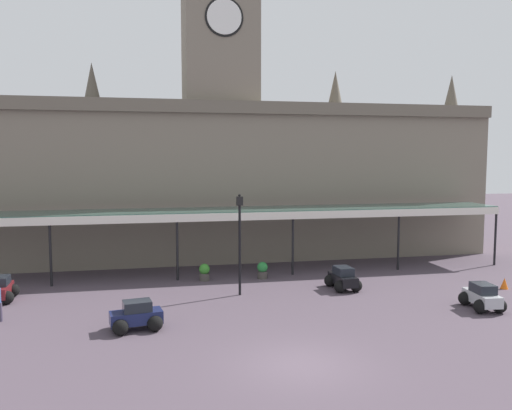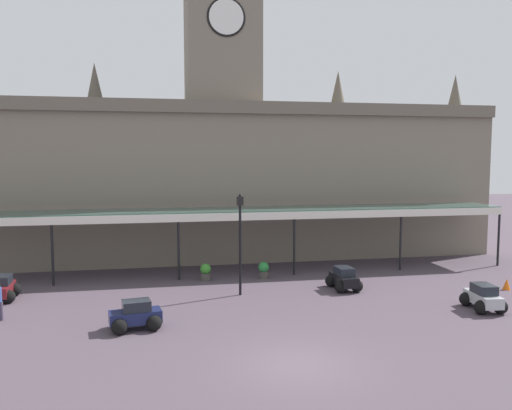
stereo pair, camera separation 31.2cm
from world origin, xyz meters
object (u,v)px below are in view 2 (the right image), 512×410
at_px(car_navy_sedan, 136,317).
at_px(car_maroon_sedan, 2,290).
at_px(victorian_lamppost, 240,233).
at_px(traffic_cone, 507,284).
at_px(car_black_sedan, 344,280).
at_px(planter_by_canopy, 206,272).
at_px(car_silver_sedan, 483,299).
at_px(planter_near_kerb, 264,270).

height_order(car_navy_sedan, car_maroon_sedan, same).
xyz_separation_m(victorian_lamppost, traffic_cone, (13.88, -1.64, -2.87)).
xyz_separation_m(car_black_sedan, traffic_cone, (8.36, -1.69, -0.21)).
xyz_separation_m(car_navy_sedan, car_black_sedan, (10.51, 4.42, 0.00)).
bearing_deg(victorian_lamppost, car_maroon_sedan, 173.70).
bearing_deg(planter_by_canopy, car_silver_sedan, -34.08).
distance_m(car_maroon_sedan, car_silver_sedan, 22.75).
height_order(car_maroon_sedan, traffic_cone, car_maroon_sedan).
xyz_separation_m(car_navy_sedan, car_silver_sedan, (15.43, -0.26, 0.00)).
distance_m(car_black_sedan, car_silver_sedan, 6.79).
bearing_deg(car_silver_sedan, victorian_lamppost, 156.07).
bearing_deg(car_maroon_sedan, car_black_sedan, -4.09).
bearing_deg(car_silver_sedan, car_navy_sedan, 179.02).
height_order(car_navy_sedan, planter_by_canopy, car_navy_sedan).
xyz_separation_m(car_black_sedan, victorian_lamppost, (-5.52, -0.05, 2.66)).
bearing_deg(car_black_sedan, car_maroon_sedan, 175.91).
bearing_deg(car_navy_sedan, traffic_cone, 8.22).
distance_m(car_black_sedan, traffic_cone, 8.54).
height_order(car_navy_sedan, car_silver_sedan, same).
relative_size(car_black_sedan, planter_by_canopy, 2.18).
bearing_deg(car_black_sedan, victorian_lamppost, -179.43).
bearing_deg(car_black_sedan, planter_by_canopy, 154.31).
relative_size(planter_by_canopy, planter_near_kerb, 1.00).
bearing_deg(car_silver_sedan, planter_by_canopy, 145.92).
distance_m(car_maroon_sedan, planter_near_kerb, 13.55).
relative_size(car_navy_sedan, planter_by_canopy, 2.25).
xyz_separation_m(car_maroon_sedan, planter_by_canopy, (10.10, 2.12, -0.01)).
bearing_deg(victorian_lamppost, traffic_cone, -6.73).
bearing_deg(car_navy_sedan, planter_near_kerb, 47.85).
bearing_deg(planter_by_canopy, car_navy_sedan, -114.67).
bearing_deg(car_black_sedan, car_navy_sedan, -157.18).
xyz_separation_m(car_navy_sedan, traffic_cone, (18.87, 2.73, -0.21)).
xyz_separation_m(planter_by_canopy, planter_near_kerb, (3.30, -0.17, 0.00)).
bearing_deg(car_maroon_sedan, car_silver_sedan, -15.04).
bearing_deg(victorian_lamppost, car_black_sedan, 0.57).
height_order(car_navy_sedan, victorian_lamppost, victorian_lamppost).
bearing_deg(car_maroon_sedan, planter_by_canopy, 11.86).
xyz_separation_m(traffic_cone, planter_by_canopy, (-15.31, 5.03, 0.20)).
bearing_deg(car_silver_sedan, car_black_sedan, 136.39).
distance_m(victorian_lamppost, planter_by_canopy, 4.55).
height_order(planter_by_canopy, planter_near_kerb, same).
xyz_separation_m(car_navy_sedan, car_maroon_sedan, (-6.54, 5.64, 0.00)).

